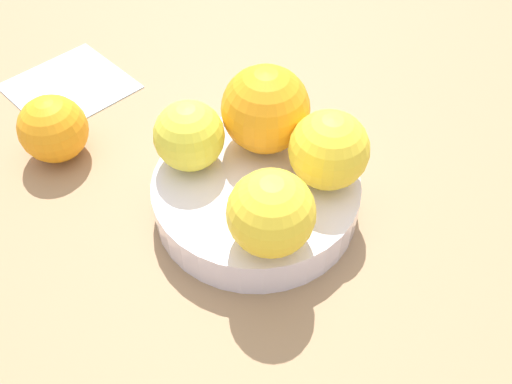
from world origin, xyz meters
The scene contains 8 objects.
ground_plane centered at (0.00, 0.00, -1.00)cm, with size 110.00×110.00×2.00cm, color #997551.
fruit_bowl centered at (0.00, 0.00, 1.84)cm, with size 19.44×19.44×3.88cm.
orange_in_bowl_0 centered at (-3.51, 5.39, 7.49)cm, with size 7.22×7.22×7.22cm, color yellow.
orange_in_bowl_1 centered at (0.81, -6.55, 7.17)cm, with size 6.57×6.57×6.57cm, color yellow.
orange_in_bowl_2 centered at (5.32, 4.41, 7.50)cm, with size 7.23×7.23×7.23cm, color yellow.
orange_in_bowl_3 centered at (-4.96, -1.81, 8.07)cm, with size 8.37×8.37×8.37cm, color orange.
orange_loose_0 centered at (3.72, -21.73, 3.51)cm, with size 7.02×7.02×7.02cm, color orange.
folded_napkin centered at (-5.30, -28.95, 0.15)cm, with size 12.75×12.75×0.30cm, color silver.
Camera 1 is at (29.79, 17.04, 41.14)cm, focal length 38.50 mm.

